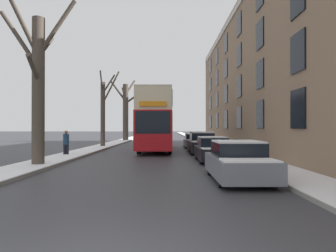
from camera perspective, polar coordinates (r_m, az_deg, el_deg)
name	(u,v)px	position (r m, az deg, el deg)	size (l,w,h in m)	color
sidewalk_left	(135,137)	(56.89, -6.33, -2.16)	(2.00, 130.00, 0.16)	gray
sidewalk_right	(192,137)	(56.73, 4.57, -2.16)	(2.00, 130.00, 0.16)	gray
terrace_facade_right	(297,74)	(25.53, 23.43, 9.07)	(9.10, 41.54, 12.02)	#8C7056
bare_tree_left_0	(37,82)	(15.38, -23.62, 7.67)	(3.65, 2.72, 8.17)	#4C4238
bare_tree_left_1	(103,111)	(28.76, -12.22, 2.84)	(1.79, 1.25, 7.18)	#4C4238
bare_tree_left_2	(126,110)	(42.14, -8.09, 3.10)	(4.24, 2.82, 8.74)	#4C4238
double_decker_bus	(156,119)	(24.41, -2.29, 1.42)	(2.52, 10.83, 4.62)	red
parked_car_0	(238,162)	(10.77, 13.22, -6.69)	(1.84, 3.96, 1.38)	slate
parked_car_1	(212,150)	(16.65, 8.47, -4.52)	(1.70, 3.97, 1.35)	black
parked_car_2	(202,143)	(21.79, 6.45, -3.32)	(1.85, 4.14, 1.57)	black
parked_car_3	(194,141)	(28.01, 5.00, -2.88)	(1.87, 4.07, 1.32)	slate
pedestrian_left_sidewalk	(66,142)	(20.18, -18.87, -2.96)	(0.36, 0.36, 1.67)	black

